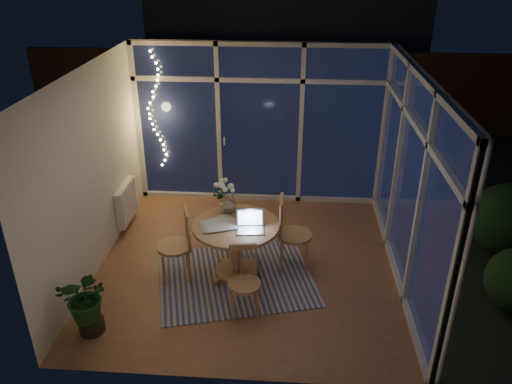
# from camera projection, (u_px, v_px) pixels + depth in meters

# --- Properties ---
(floor) EXTENTS (4.00, 4.00, 0.00)m
(floor) POSITION_uv_depth(u_px,v_px,m) (250.00, 264.00, 6.76)
(floor) COLOR brown
(floor) RESTS_ON ground
(ceiling) EXTENTS (4.00, 4.00, 0.00)m
(ceiling) POSITION_uv_depth(u_px,v_px,m) (248.00, 72.00, 5.59)
(ceiling) COLOR silver
(ceiling) RESTS_ON wall_back
(wall_back) EXTENTS (4.00, 0.04, 2.60)m
(wall_back) POSITION_uv_depth(u_px,v_px,m) (260.00, 125.00, 7.96)
(wall_back) COLOR silver
(wall_back) RESTS_ON floor
(wall_front) EXTENTS (4.00, 0.04, 2.60)m
(wall_front) POSITION_uv_depth(u_px,v_px,m) (230.00, 272.00, 4.39)
(wall_front) COLOR silver
(wall_front) RESTS_ON floor
(wall_left) EXTENTS (0.04, 4.00, 2.60)m
(wall_left) POSITION_uv_depth(u_px,v_px,m) (92.00, 172.00, 6.31)
(wall_left) COLOR silver
(wall_left) RESTS_ON floor
(wall_right) EXTENTS (0.04, 4.00, 2.60)m
(wall_right) POSITION_uv_depth(u_px,v_px,m) (413.00, 182.00, 6.05)
(wall_right) COLOR silver
(wall_right) RESTS_ON floor
(window_wall_back) EXTENTS (4.00, 0.10, 2.60)m
(window_wall_back) POSITION_uv_depth(u_px,v_px,m) (260.00, 125.00, 7.92)
(window_wall_back) COLOR silver
(window_wall_back) RESTS_ON floor
(window_wall_right) EXTENTS (0.10, 4.00, 2.60)m
(window_wall_right) POSITION_uv_depth(u_px,v_px,m) (410.00, 182.00, 6.05)
(window_wall_right) COLOR silver
(window_wall_right) RESTS_ON floor
(radiator) EXTENTS (0.10, 0.70, 0.58)m
(radiator) POSITION_uv_depth(u_px,v_px,m) (126.00, 202.00, 7.51)
(radiator) COLOR white
(radiator) RESTS_ON wall_left
(fairy_lights) EXTENTS (0.24, 0.10, 1.85)m
(fairy_lights) POSITION_uv_depth(u_px,v_px,m) (155.00, 111.00, 7.86)
(fairy_lights) COLOR #FFCF66
(fairy_lights) RESTS_ON window_wall_back
(garden_patio) EXTENTS (12.00, 6.00, 0.10)m
(garden_patio) POSITION_uv_depth(u_px,v_px,m) (291.00, 139.00, 11.21)
(garden_patio) COLOR black
(garden_patio) RESTS_ON ground
(garden_fence) EXTENTS (11.00, 0.08, 1.80)m
(garden_fence) POSITION_uv_depth(u_px,v_px,m) (270.00, 91.00, 11.26)
(garden_fence) COLOR #3E2A16
(garden_fence) RESTS_ON ground
(neighbour_roof) EXTENTS (7.00, 3.00, 2.20)m
(neighbour_roof) POSITION_uv_depth(u_px,v_px,m) (287.00, 14.00, 13.33)
(neighbour_roof) COLOR #373B42
(neighbour_roof) RESTS_ON ground
(garden_shrubs) EXTENTS (0.90, 0.90, 0.90)m
(garden_shrubs) POSITION_uv_depth(u_px,v_px,m) (223.00, 142.00, 9.64)
(garden_shrubs) COLOR black
(garden_shrubs) RESTS_ON ground
(rug) EXTENTS (2.29, 2.01, 0.01)m
(rug) POSITION_uv_depth(u_px,v_px,m) (236.00, 278.00, 6.47)
(rug) COLOR #B7AA95
(rug) RESTS_ON floor
(dining_table) EXTENTS (1.34, 1.34, 0.75)m
(dining_table) POSITION_uv_depth(u_px,v_px,m) (236.00, 250.00, 6.40)
(dining_table) COLOR #8F5F40
(dining_table) RESTS_ON floor
(chair_left) EXTENTS (0.58, 0.58, 1.00)m
(chair_left) POSITION_uv_depth(u_px,v_px,m) (174.00, 245.00, 6.26)
(chair_left) COLOR #8F5F40
(chair_left) RESTS_ON floor
(chair_right) EXTENTS (0.48, 0.48, 1.03)m
(chair_right) POSITION_uv_depth(u_px,v_px,m) (295.00, 233.00, 6.48)
(chair_right) COLOR #8F5F40
(chair_right) RESTS_ON floor
(chair_front) EXTENTS (0.46, 0.46, 0.86)m
(chair_front) POSITION_uv_depth(u_px,v_px,m) (244.00, 282.00, 5.68)
(chair_front) COLOR #8F5F40
(chair_front) RESTS_ON floor
(laptop) EXTENTS (0.37, 0.32, 0.25)m
(laptop) POSITION_uv_depth(u_px,v_px,m) (250.00, 222.00, 6.04)
(laptop) COLOR silver
(laptop) RESTS_ON dining_table
(flower_vase) EXTENTS (0.25, 0.25, 0.21)m
(flower_vase) POSITION_uv_depth(u_px,v_px,m) (228.00, 205.00, 6.48)
(flower_vase) COLOR white
(flower_vase) RESTS_ON dining_table
(bowl) EXTENTS (0.19, 0.19, 0.04)m
(bowl) POSITION_uv_depth(u_px,v_px,m) (256.00, 218.00, 6.34)
(bowl) COLOR white
(bowl) RESTS_ON dining_table
(newspapers) EXTENTS (0.49, 0.46, 0.02)m
(newspapers) POSITION_uv_depth(u_px,v_px,m) (219.00, 224.00, 6.21)
(newspapers) COLOR silver
(newspapers) RESTS_ON dining_table
(phone) EXTENTS (0.11, 0.06, 0.01)m
(phone) POSITION_uv_depth(u_px,v_px,m) (235.00, 228.00, 6.14)
(phone) COLOR black
(phone) RESTS_ON dining_table
(potted_plant) EXTENTS (0.60, 0.54, 0.76)m
(potted_plant) POSITION_uv_depth(u_px,v_px,m) (88.00, 304.00, 5.43)
(potted_plant) COLOR #16401B
(potted_plant) RESTS_ON floor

